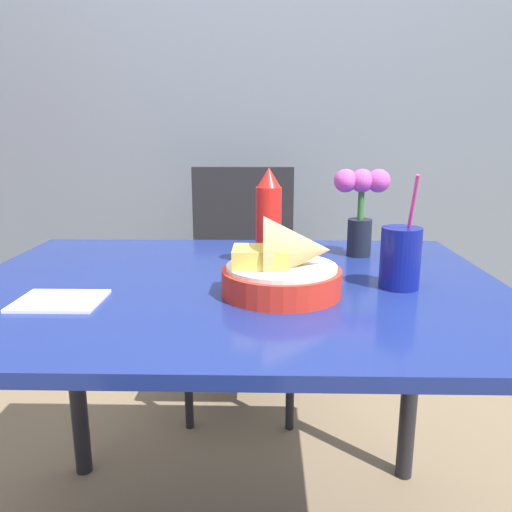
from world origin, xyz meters
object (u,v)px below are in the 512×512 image
Objects in this scene: drink_cup at (400,260)px; flower_vase at (361,202)px; food_basket at (286,267)px; chair_far_window at (242,265)px; ketchup_bottle at (269,219)px.

flower_vase is at bearing 96.72° from drink_cup.
food_basket is 1.06× the size of flower_vase.
ketchup_bottle reaches higher than chair_far_window.
ketchup_bottle is (-0.03, 0.22, 0.06)m from food_basket.
ketchup_bottle is 1.04× the size of flower_vase.
chair_far_window is at bearing 116.54° from flower_vase.
flower_vase is (0.23, 0.10, 0.03)m from ketchup_bottle.
ketchup_bottle is (0.10, -0.76, 0.31)m from chair_far_window.
drink_cup is (0.23, 0.05, 0.00)m from food_basket.
drink_cup is 1.05× the size of flower_vase.
food_basket is 0.38m from flower_vase.
chair_far_window is at bearing 111.20° from drink_cup.
food_basket is 0.22m from ketchup_bottle.
ketchup_bottle is at bearing 98.48° from food_basket.
food_basket is at bearing -82.31° from chair_far_window.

